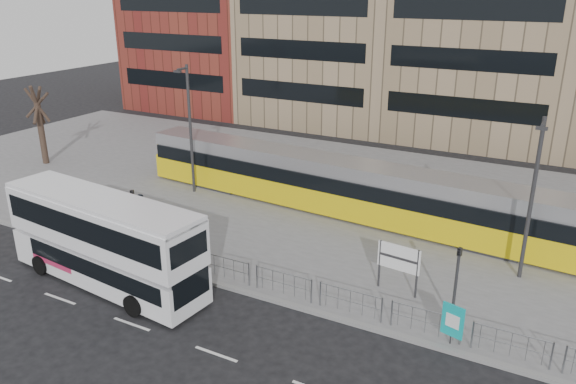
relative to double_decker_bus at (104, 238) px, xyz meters
The scene contains 15 objects.
ground 5.94m from the double_decker_bus, 21.57° to the left, with size 120.00×120.00×0.00m, color black.
plaza 15.09m from the double_decker_bus, 69.88° to the left, with size 64.00×24.00×0.15m, color slate.
kerb 5.93m from the double_decker_bus, 22.05° to the left, with size 64.00×0.25×0.17m, color gray.
pedestrian_barrier 7.67m from the double_decker_bus, 19.52° to the left, with size 32.07×0.07×1.10m.
road_markings 6.81m from the double_decker_bus, 17.77° to the right, with size 62.00×0.12×0.01m, color white.
double_decker_bus is the anchor object (origin of this frame).
tram 13.53m from the double_decker_bus, 63.93° to the left, with size 26.60×4.49×3.12m.
station_sign 12.61m from the double_decker_bus, 23.68° to the left, with size 1.88×0.29×2.16m.
ad_panel 14.67m from the double_decker_bus, ahead, with size 0.84×0.29×1.60m.
pedestrian 6.05m from the double_decker_bus, 117.03° to the left, with size 0.67×0.44×1.83m, color black.
traffic_light_west 3.15m from the double_decker_bus, 109.16° to the left, with size 0.22×0.24×3.10m.
traffic_light_east 14.68m from the double_decker_bus, 15.97° to the left, with size 0.21×0.23×3.10m.
lamp_post_west 11.69m from the double_decker_bus, 108.24° to the left, with size 0.45×1.04×7.91m.
lamp_post_east 18.39m from the double_decker_bus, 28.99° to the left, with size 0.45×1.04×7.29m.
bare_tree 20.30m from the double_decker_bus, 147.63° to the left, with size 4.64×4.64×7.96m.
Camera 1 is at (12.22, -17.61, 12.45)m, focal length 35.00 mm.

